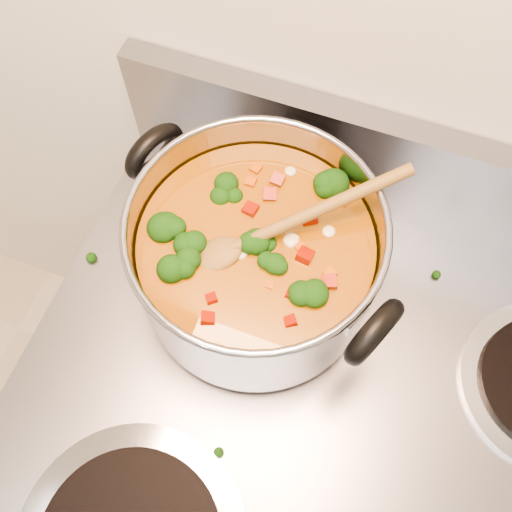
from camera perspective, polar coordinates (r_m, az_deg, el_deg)
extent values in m
cube|color=gray|center=(1.12, 5.64, -22.05)|extent=(0.79, 0.68, 0.92)
cube|color=gray|center=(0.71, 17.59, 6.89)|extent=(0.79, 0.03, 0.16)
cylinder|color=#A5A5AD|center=(0.70, -1.56, -2.42)|extent=(0.20, 0.20, 0.01)
cylinder|color=black|center=(0.70, -1.57, -2.16)|extent=(0.16, 0.16, 0.01)
cylinder|color=#9999A0|center=(0.62, 0.00, -0.01)|extent=(0.27, 0.27, 0.14)
torus|color=#9999A0|center=(0.56, 0.00, 3.15)|extent=(0.27, 0.27, 0.01)
cylinder|color=#8B580C|center=(0.64, 0.00, -0.74)|extent=(0.25, 0.25, 0.11)
torus|color=black|center=(0.64, -10.10, 10.21)|extent=(0.05, 0.08, 0.08)
torus|color=black|center=(0.55, 11.73, -7.46)|extent=(0.05, 0.08, 0.08)
ellipsoid|color=black|center=(0.62, 6.29, 5.60)|extent=(0.04, 0.04, 0.03)
ellipsoid|color=black|center=(0.57, 6.95, -3.63)|extent=(0.04, 0.04, 0.03)
ellipsoid|color=black|center=(0.62, 1.40, 6.51)|extent=(0.04, 0.04, 0.03)
ellipsoid|color=black|center=(0.64, 6.97, 7.93)|extent=(0.04, 0.04, 0.03)
ellipsoid|color=black|center=(0.57, 1.48, -3.89)|extent=(0.04, 0.04, 0.03)
ellipsoid|color=black|center=(0.64, 4.43, 8.53)|extent=(0.04, 0.04, 0.03)
ellipsoid|color=black|center=(0.56, 6.24, -6.92)|extent=(0.04, 0.04, 0.03)
ellipsoid|color=black|center=(0.58, 8.16, -1.50)|extent=(0.04, 0.04, 0.03)
ellipsoid|color=#9A1A05|center=(0.58, 8.59, -2.75)|extent=(0.01, 0.01, 0.01)
ellipsoid|color=#9A1A05|center=(0.58, 2.20, -0.81)|extent=(0.01, 0.01, 0.01)
ellipsoid|color=#9A1A05|center=(0.56, 3.09, -7.33)|extent=(0.01, 0.01, 0.01)
ellipsoid|color=#9A1A05|center=(0.60, 5.49, 2.95)|extent=(0.01, 0.01, 0.01)
ellipsoid|color=#9A1A05|center=(0.56, 0.15, -7.33)|extent=(0.01, 0.01, 0.01)
ellipsoid|color=#9A1A05|center=(0.57, 0.49, -4.08)|extent=(0.01, 0.01, 0.01)
ellipsoid|color=#9A1A05|center=(0.62, 1.70, 5.62)|extent=(0.01, 0.01, 0.01)
ellipsoid|color=#9A1A05|center=(0.61, -3.77, 4.45)|extent=(0.01, 0.01, 0.01)
ellipsoid|color=#9A1A05|center=(0.59, -7.13, -0.65)|extent=(0.01, 0.01, 0.01)
ellipsoid|color=#9A1A05|center=(0.61, -5.59, 3.86)|extent=(0.01, 0.01, 0.01)
ellipsoid|color=#A64509|center=(0.60, 1.36, 3.13)|extent=(0.01, 0.01, 0.01)
ellipsoid|color=#A64509|center=(0.57, 4.39, -2.89)|extent=(0.01, 0.01, 0.01)
ellipsoid|color=#A64509|center=(0.63, -3.33, 7.67)|extent=(0.01, 0.01, 0.01)
ellipsoid|color=#A64509|center=(0.60, 4.17, 2.31)|extent=(0.01, 0.01, 0.01)
ellipsoid|color=#A64509|center=(0.56, -7.61, -6.11)|extent=(0.01, 0.01, 0.01)
ellipsoid|color=#A64509|center=(0.64, 2.95, 8.18)|extent=(0.01, 0.01, 0.01)
ellipsoid|color=#A64509|center=(0.58, 4.41, -2.33)|extent=(0.01, 0.01, 0.01)
ellipsoid|color=#A64509|center=(0.56, 4.26, -6.66)|extent=(0.01, 0.01, 0.01)
ellipsoid|color=beige|center=(0.57, 2.60, -3.66)|extent=(0.02, 0.02, 0.01)
ellipsoid|color=beige|center=(0.58, -6.19, -1.80)|extent=(0.02, 0.02, 0.01)
ellipsoid|color=beige|center=(0.62, 1.54, 5.93)|extent=(0.02, 0.02, 0.01)
ellipsoid|color=beige|center=(0.62, -1.04, 6.33)|extent=(0.02, 0.02, 0.01)
ellipsoid|color=beige|center=(0.56, 2.49, -5.11)|extent=(0.02, 0.02, 0.01)
ellipsoid|color=brown|center=(0.59, -4.13, 0.02)|extent=(0.07, 0.07, 0.03)
cylinder|color=brown|center=(0.58, 5.62, 4.31)|extent=(0.17, 0.15, 0.07)
ellipsoid|color=black|center=(0.66, 4.84, -17.37)|extent=(0.01, 0.01, 0.01)
ellipsoid|color=black|center=(0.72, 16.72, -4.44)|extent=(0.01, 0.01, 0.01)
ellipsoid|color=black|center=(0.72, 18.52, -6.69)|extent=(0.01, 0.01, 0.01)
ellipsoid|color=black|center=(0.71, -16.75, -7.10)|extent=(0.01, 0.01, 0.01)
ellipsoid|color=black|center=(0.67, 10.25, -15.29)|extent=(0.01, 0.01, 0.01)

